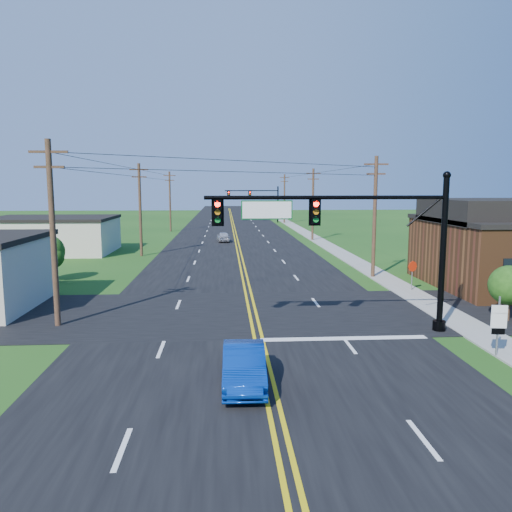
{
  "coord_description": "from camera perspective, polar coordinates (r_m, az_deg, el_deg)",
  "views": [
    {
      "loc": [
        -1.29,
        -14.31,
        6.8
      ],
      "look_at": [
        0.24,
        10.0,
        3.39
      ],
      "focal_mm": 35.0,
      "sensor_mm": 36.0,
      "label": 1
    }
  ],
  "objects": [
    {
      "name": "utility_pole_right_b",
      "position": [
        63.32,
        6.52,
        6.04
      ],
      "size": [
        1.8,
        0.28,
        9.0
      ],
      "color": "#392A1A",
      "rests_on": "ground"
    },
    {
      "name": "utility_pole_left_a",
      "position": [
        25.74,
        -22.21,
        2.75
      ],
      "size": [
        1.8,
        0.28,
        9.0
      ],
      "color": "#392A1A",
      "rests_on": "ground"
    },
    {
      "name": "cream_bldg_far",
      "position": [
        55.44,
        -22.23,
        2.26
      ],
      "size": [
        12.2,
        9.2,
        3.7
      ],
      "color": "beige",
      "rests_on": "ground"
    },
    {
      "name": "signal_mast_far",
      "position": [
        94.51,
        -0.13,
        6.6
      ],
      "size": [
        10.98,
        0.6,
        7.48
      ],
      "color": "black",
      "rests_on": "ground"
    },
    {
      "name": "stop_sign",
      "position": [
        34.0,
        17.45,
        -1.47
      ],
      "size": [
        0.67,
        0.29,
        2.0
      ],
      "rotation": [
        0.0,
        0.0,
        0.37
      ],
      "color": "slate",
      "rests_on": "ground"
    },
    {
      "name": "shrub_corner",
      "position": [
        28.21,
        26.95,
        -3.01
      ],
      "size": [
        2.0,
        2.0,
        2.86
      ],
      "color": "#392A1A",
      "rests_on": "ground"
    },
    {
      "name": "tree_right_back",
      "position": [
        44.06,
        19.53,
        2.04
      ],
      "size": [
        3.0,
        3.0,
        4.1
      ],
      "color": "#392A1A",
      "rests_on": "ground"
    },
    {
      "name": "blue_car",
      "position": [
        17.49,
        -1.38,
        -12.53
      ],
      "size": [
        1.5,
        4.12,
        1.35
      ],
      "primitive_type": "imported",
      "rotation": [
        0.0,
        0.0,
        -0.02
      ],
      "color": "#062F93",
      "rests_on": "ground"
    },
    {
      "name": "utility_pole_left_b",
      "position": [
        50.03,
        -13.1,
        5.38
      ],
      "size": [
        1.8,
        0.28,
        9.0
      ],
      "color": "#392A1A",
      "rests_on": "ground"
    },
    {
      "name": "sidewalk",
      "position": [
        55.98,
        8.58,
        0.94
      ],
      "size": [
        2.0,
        160.0,
        0.08
      ],
      "primitive_type": "cube",
      "color": "gray",
      "rests_on": "ground"
    },
    {
      "name": "ground",
      "position": [
        15.89,
        1.48,
        -17.36
      ],
      "size": [
        260.0,
        260.0,
        0.0
      ],
      "primitive_type": "plane",
      "color": "#184313",
      "rests_on": "ground"
    },
    {
      "name": "tree_left",
      "position": [
        38.75,
        -22.72,
        0.47
      ],
      "size": [
        2.4,
        2.4,
        3.37
      ],
      "color": "#392A1A",
      "rests_on": "ground"
    },
    {
      "name": "signal_mast_main",
      "position": [
        23.1,
        10.53,
        2.75
      ],
      "size": [
        11.3,
        0.6,
        7.48
      ],
      "color": "black",
      "rests_on": "ground"
    },
    {
      "name": "distant_car",
      "position": [
        61.62,
        -3.75,
        2.19
      ],
      "size": [
        1.72,
        3.72,
        1.23
      ],
      "primitive_type": "imported",
      "rotation": [
        0.0,
        0.0,
        3.22
      ],
      "color": "#BCBBC0",
      "rests_on": "ground"
    },
    {
      "name": "utility_pole_right_c",
      "position": [
        93.0,
        3.27,
        6.67
      ],
      "size": [
        1.8,
        0.28,
        9.0
      ],
      "color": "#392A1A",
      "rests_on": "ground"
    },
    {
      "name": "road_cross",
      "position": [
        27.2,
        -0.77,
        -6.46
      ],
      "size": [
        70.0,
        10.0,
        0.04
      ],
      "primitive_type": "cube",
      "color": "black",
      "rests_on": "ground"
    },
    {
      "name": "road_main",
      "position": [
        64.68,
        -2.44,
        1.94
      ],
      "size": [
        16.0,
        220.0,
        0.04
      ],
      "primitive_type": "cube",
      "color": "black",
      "rests_on": "ground"
    },
    {
      "name": "route_sign",
      "position": [
        22.17,
        25.98,
        -6.82
      ],
      "size": [
        0.62,
        0.15,
        2.49
      ],
      "rotation": [
        0.0,
        0.0,
        -0.16
      ],
      "color": "slate",
      "rests_on": "ground"
    },
    {
      "name": "utility_pole_right_a",
      "position": [
        38.02,
        13.41,
        4.62
      ],
      "size": [
        1.8,
        0.28,
        9.0
      ],
      "color": "#392A1A",
      "rests_on": "ground"
    },
    {
      "name": "utility_pole_left_c",
      "position": [
        76.78,
        -9.8,
        6.3
      ],
      "size": [
        1.8,
        0.28,
        9.0
      ],
      "color": "#392A1A",
      "rests_on": "ground"
    }
  ]
}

